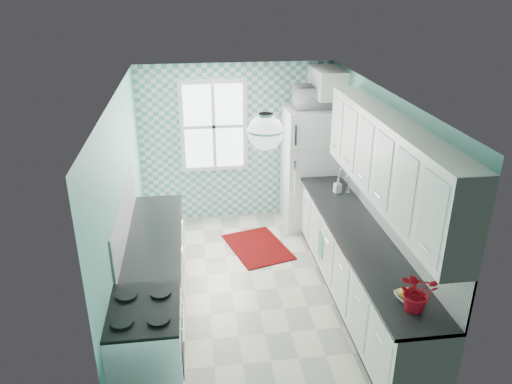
{
  "coord_description": "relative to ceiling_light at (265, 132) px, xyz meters",
  "views": [
    {
      "loc": [
        -0.69,
        -5.28,
        3.67
      ],
      "look_at": [
        0.05,
        0.25,
        1.25
      ],
      "focal_mm": 35.0,
      "sensor_mm": 36.0,
      "label": 1
    }
  ],
  "objects": [
    {
      "name": "floor",
      "position": [
        0.0,
        0.8,
        -2.33
      ],
      "size": [
        3.0,
        4.4,
        0.02
      ],
      "primitive_type": "cube",
      "color": "beige",
      "rests_on": "ground"
    },
    {
      "name": "dish_towel",
      "position": [
        0.89,
        0.99,
        -1.84
      ],
      "size": [
        0.05,
        0.21,
        0.32
      ],
      "primitive_type": "cube",
      "rotation": [
        0.0,
        0.0,
        0.15
      ],
      "color": "#569C8C",
      "rests_on": "base_cabinets_right"
    },
    {
      "name": "window",
      "position": [
        -0.35,
        2.96,
        -0.77
      ],
      "size": [
        1.04,
        0.05,
        1.44
      ],
      "color": "white",
      "rests_on": "wall_back"
    },
    {
      "name": "potted_plant",
      "position": [
        1.2,
        -1.04,
        -1.19
      ],
      "size": [
        0.34,
        0.3,
        0.38
      ],
      "primitive_type": "imported",
      "rotation": [
        0.0,
        0.0,
        0.02
      ],
      "color": "#AB0910",
      "rests_on": "countertop_right"
    },
    {
      "name": "base_cabinets_left",
      "position": [
        -1.2,
        0.73,
        -1.87
      ],
      "size": [
        0.6,
        2.15,
        0.9
      ],
      "primitive_type": "cube",
      "color": "white",
      "rests_on": "floor"
    },
    {
      "name": "wall_back",
      "position": [
        0.0,
        3.01,
        -1.07
      ],
      "size": [
        3.0,
        0.02,
        2.5
      ],
      "primitive_type": "cube",
      "color": "#65B0A3",
      "rests_on": "floor"
    },
    {
      "name": "countertop_right",
      "position": [
        1.19,
        0.4,
        -1.4
      ],
      "size": [
        0.63,
        3.6,
        0.04
      ],
      "primitive_type": "cube",
      "color": "black",
      "rests_on": "base_cabinets_right"
    },
    {
      "name": "fruit_bowl",
      "position": [
        1.2,
        -0.9,
        -1.35
      ],
      "size": [
        0.27,
        0.27,
        0.06
      ],
      "primitive_type": "imported",
      "rotation": [
        0.0,
        0.0,
        0.14
      ],
      "color": "white",
      "rests_on": "countertop_right"
    },
    {
      "name": "ceiling",
      "position": [
        0.0,
        0.8,
        0.19
      ],
      "size": [
        3.0,
        4.4,
        0.02
      ],
      "primitive_type": "cube",
      "color": "white",
      "rests_on": "wall_back"
    },
    {
      "name": "upper_cabinet_fridge",
      "position": [
        1.3,
        2.63,
        -0.07
      ],
      "size": [
        0.4,
        0.74,
        0.4
      ],
      "primitive_type": "cube",
      "color": "white",
      "rests_on": "wall_right"
    },
    {
      "name": "wall_left",
      "position": [
        -1.51,
        0.8,
        -1.07
      ],
      "size": [
        0.02,
        4.4,
        2.5
      ],
      "primitive_type": "cube",
      "color": "#65B0A3",
      "rests_on": "floor"
    },
    {
      "name": "stove",
      "position": [
        -1.2,
        -0.79,
        -1.81
      ],
      "size": [
        0.66,
        0.82,
        0.99
      ],
      "rotation": [
        0.0,
        0.0,
        -0.06
      ],
      "color": "white",
      "rests_on": "floor"
    },
    {
      "name": "backsplash_left",
      "position": [
        -1.49,
        0.73,
        -1.13
      ],
      "size": [
        0.02,
        2.15,
        0.51
      ],
      "primitive_type": "cube",
      "color": "white",
      "rests_on": "wall_left"
    },
    {
      "name": "backsplash_right",
      "position": [
        1.49,
        0.4,
        -1.13
      ],
      "size": [
        0.02,
        3.6,
        0.51
      ],
      "primitive_type": "cube",
      "color": "white",
      "rests_on": "wall_right"
    },
    {
      "name": "soap_bottle",
      "position": [
        1.25,
        1.6,
        -1.29
      ],
      "size": [
        0.1,
        0.1,
        0.19
      ],
      "primitive_type": "imported",
      "rotation": [
        0.0,
        0.0,
        0.18
      ],
      "color": "#A5BEC7",
      "rests_on": "countertop_right"
    },
    {
      "name": "ceiling_light",
      "position": [
        0.0,
        0.0,
        0.0
      ],
      "size": [
        0.34,
        0.34,
        0.35
      ],
      "color": "silver",
      "rests_on": "ceiling"
    },
    {
      "name": "wall_front",
      "position": [
        0.0,
        -1.41,
        -1.07
      ],
      "size": [
        3.0,
        0.02,
        2.5
      ],
      "primitive_type": "cube",
      "color": "#65B0A3",
      "rests_on": "floor"
    },
    {
      "name": "sink",
      "position": [
        1.2,
        1.48,
        -1.39
      ],
      "size": [
        0.44,
        0.37,
        0.53
      ],
      "rotation": [
        0.0,
        0.0,
        -0.06
      ],
      "color": "silver",
      "rests_on": "countertop_right"
    },
    {
      "name": "fridge",
      "position": [
        1.11,
        2.59,
        -1.38
      ],
      "size": [
        0.82,
        0.81,
        1.88
      ],
      "rotation": [
        0.0,
        0.0,
        -0.0
      ],
      "color": "white",
      "rests_on": "floor"
    },
    {
      "name": "rug",
      "position": [
        0.19,
        1.87,
        -2.32
      ],
      "size": [
        1.02,
        1.24,
        0.02
      ],
      "primitive_type": "cube",
      "rotation": [
        0.0,
        0.0,
        0.28
      ],
      "color": "#620906",
      "rests_on": "floor"
    },
    {
      "name": "microwave",
      "position": [
        1.11,
        2.59,
        -0.28
      ],
      "size": [
        0.59,
        0.4,
        0.32
      ],
      "primitive_type": "imported",
      "rotation": [
        0.0,
        0.0,
        3.15
      ],
      "color": "silver",
      "rests_on": "fridge"
    },
    {
      "name": "accent_wall",
      "position": [
        0.0,
        2.99,
        -1.07
      ],
      "size": [
        3.0,
        0.01,
        2.5
      ],
      "primitive_type": "cube",
      "color": "#5AA49F",
      "rests_on": "wall_back"
    },
    {
      "name": "wall_right",
      "position": [
        1.51,
        0.8,
        -1.07
      ],
      "size": [
        0.02,
        4.4,
        2.5
      ],
      "primitive_type": "cube",
      "color": "#65B0A3",
      "rests_on": "floor"
    },
    {
      "name": "countertop_left",
      "position": [
        -1.19,
        0.73,
        -1.4
      ],
      "size": [
        0.63,
        2.15,
        0.04
      ],
      "primitive_type": "cube",
      "color": "black",
      "rests_on": "base_cabinets_left"
    },
    {
      "name": "upper_cabinets_right",
      "position": [
        1.33,
        0.2,
        -0.42
      ],
      "size": [
        0.33,
        3.2,
        0.9
      ],
      "primitive_type": "cube",
      "color": "white",
      "rests_on": "wall_right"
    },
    {
      "name": "base_cabinets_right",
      "position": [
        1.2,
        0.4,
        -1.87
      ],
      "size": [
        0.6,
        3.6,
        0.9
      ],
      "primitive_type": "cube",
      "color": "white",
      "rests_on": "floor"
    }
  ]
}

